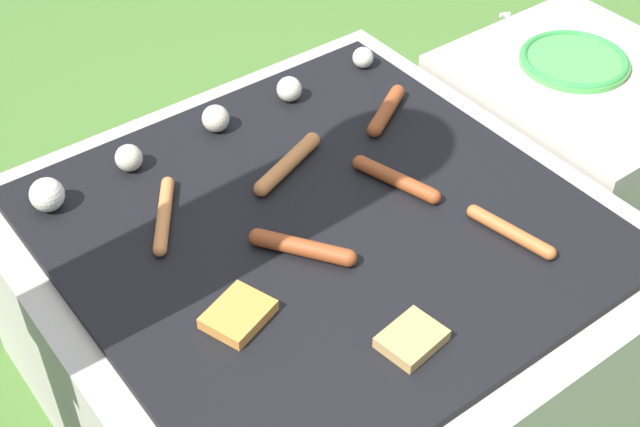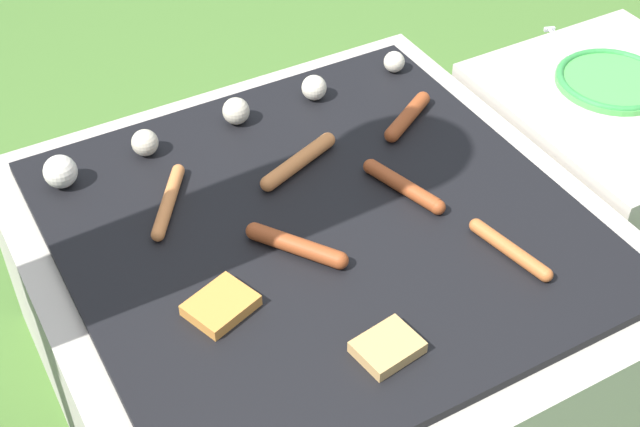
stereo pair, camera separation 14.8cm
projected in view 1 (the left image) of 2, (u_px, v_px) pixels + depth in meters
name	position (u px, v px, depth m)	size (l,w,h in m)	color
ground_plane	(320.00, 384.00, 1.79)	(14.00, 14.00, 0.00)	#47702D
grill	(320.00, 311.00, 1.64)	(0.94, 0.94, 0.44)	#B2AA9E
side_ledge	(569.00, 157.00, 1.98)	(0.47, 0.52, 0.44)	#B2AA9E
sausage_back_center	(396.00, 179.00, 1.56)	(0.07, 0.18, 0.03)	#93421E
sausage_front_center	(288.00, 163.00, 1.59)	(0.18, 0.09, 0.03)	#C6753D
sausage_front_left	(386.00, 110.00, 1.71)	(0.14, 0.10, 0.03)	#93421E
sausage_back_left	(164.00, 215.00, 1.49)	(0.12, 0.16, 0.02)	#C6753D
sausage_mid_right	(511.00, 232.00, 1.46)	(0.05, 0.17, 0.02)	#B7602D
sausage_back_right	(302.00, 247.00, 1.43)	(0.12, 0.16, 0.03)	#93421E
bread_slice_center	(412.00, 339.00, 1.29)	(0.10, 0.08, 0.02)	tan
bread_slice_left	(238.00, 314.00, 1.33)	(0.12, 0.11, 0.02)	#D18438
mushroom_row	(187.00, 133.00, 1.64)	(0.76, 0.07, 0.06)	silver
plate_colorful	(574.00, 60.00, 1.85)	(0.23, 0.23, 0.02)	#4CB24C
fork_utensil	(521.00, 32.00, 1.95)	(0.08, 0.18, 0.01)	silver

